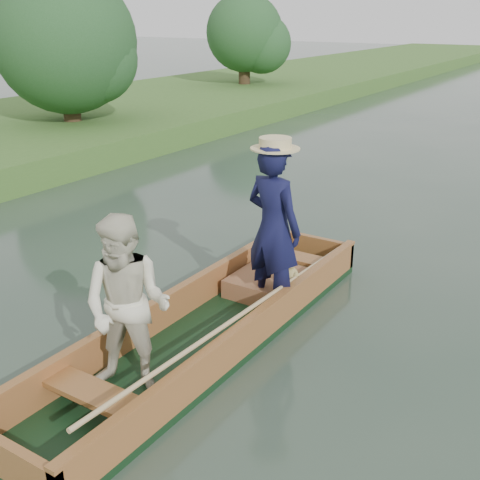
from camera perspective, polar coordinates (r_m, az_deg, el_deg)
The scene contains 3 objects.
ground at distance 6.41m, azimuth -2.95°, elevation -9.58°, with size 120.00×120.00×0.00m, color #283D30.
trees_far at distance 19.02m, azimuth -7.60°, elevation 18.20°, with size 4.00×12.68×4.30m.
punt at distance 6.05m, azimuth -2.80°, elevation -4.68°, with size 1.18×5.00×2.01m.
Camera 1 is at (3.27, -4.46, 3.25)m, focal length 45.00 mm.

